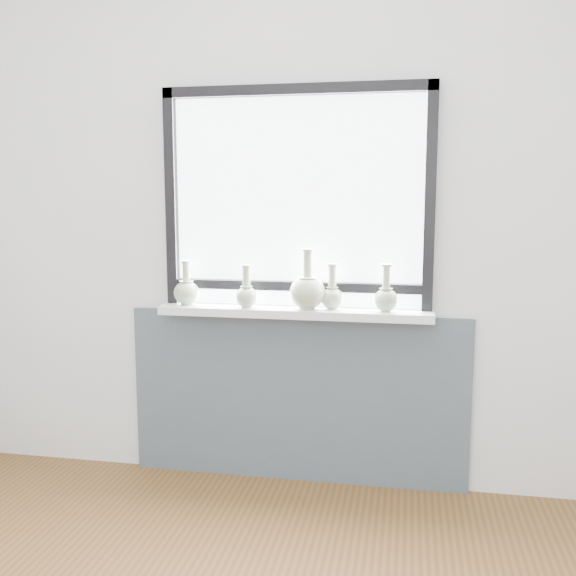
% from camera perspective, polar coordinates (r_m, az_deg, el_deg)
% --- Properties ---
extents(back_wall, '(3.60, 0.02, 2.60)m').
position_cam_1_polar(back_wall, '(3.14, 0.88, 5.74)').
color(back_wall, silver).
rests_on(back_wall, ground).
extents(apron_panel, '(1.70, 0.03, 0.86)m').
position_cam_1_polar(apron_panel, '(3.27, 0.76, -9.72)').
color(apron_panel, '#42515A').
rests_on(apron_panel, ground).
extents(windowsill, '(1.32, 0.18, 0.04)m').
position_cam_1_polar(windowsill, '(3.09, 0.55, -2.15)').
color(windowsill, silver).
rests_on(windowsill, apron_panel).
extents(window, '(1.30, 0.06, 1.05)m').
position_cam_1_polar(window, '(3.10, 0.77, 8.32)').
color(window, black).
rests_on(window, windowsill).
extents(vase_a, '(0.13, 0.13, 0.22)m').
position_cam_1_polar(vase_a, '(3.21, -9.00, -0.26)').
color(vase_a, '#ACBD99').
rests_on(vase_a, windowsill).
extents(vase_b, '(0.11, 0.11, 0.21)m').
position_cam_1_polar(vase_b, '(3.10, -3.71, -0.55)').
color(vase_b, '#ACBD99').
rests_on(vase_b, windowsill).
extents(vase_c, '(0.17, 0.17, 0.29)m').
position_cam_1_polar(vase_c, '(3.04, 1.74, -0.23)').
color(vase_c, '#ACBD99').
rests_on(vase_c, windowsill).
extents(vase_d, '(0.11, 0.11, 0.22)m').
position_cam_1_polar(vase_d, '(3.06, 3.94, -0.62)').
color(vase_d, '#ACBD99').
rests_on(vase_d, windowsill).
extents(vase_e, '(0.12, 0.12, 0.22)m').
position_cam_1_polar(vase_e, '(3.02, 8.70, -0.80)').
color(vase_e, '#ACBD99').
rests_on(vase_e, windowsill).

